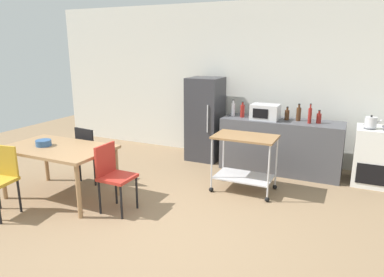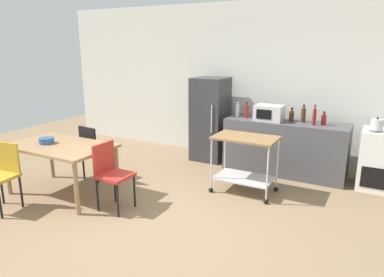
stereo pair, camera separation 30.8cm
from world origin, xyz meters
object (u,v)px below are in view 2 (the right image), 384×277
Objects in this scene: bottle_hot_sauce at (237,110)px; refrigerator at (210,119)px; bottle_wine at (314,117)px; stove_oven at (381,160)px; kettle at (377,125)px; dining_table at (60,150)px; chair_black at (94,149)px; fruit_bowl at (46,141)px; microwave at (269,113)px; bottle_olive_oil at (324,120)px; bottle_soy_sauce at (292,116)px; chair_red at (111,171)px; chair_mustard at (2,172)px; bottle_sparkling_water at (247,111)px; bottle_soda at (303,115)px; kitchen_cart at (245,155)px.

refrigerator is at bearing 169.95° from bottle_hot_sauce.
refrigerator is 4.83× the size of bottle_wine.
kettle reaches higher than stove_oven.
bottle_hot_sauce is at bearing 54.44° from dining_table.
chair_black reaches higher than fruit_bowl.
bottle_wine reaches higher than bottle_hot_sauce.
microwave is 2.15× the size of bottle_olive_oil.
chair_red is at bearing -124.38° from bottle_soy_sauce.
chair_mustard is (-0.28, -0.73, -0.15)m from dining_table.
chair_black is 3.71× the size of kettle.
dining_table is 4.60m from kettle.
stove_oven is 4.29× the size of bottle_olive_oil.
bottle_sparkling_water is 1.13m from bottle_wine.
kettle is (2.78, -0.18, 0.23)m from refrigerator.
chair_black is at bearing 70.22° from chair_mustard.
stove_oven is 1.49m from bottle_soy_sauce.
chair_mustard is at bearing -143.78° from stove_oven.
bottle_olive_oil reaches higher than dining_table.
refrigerator is at bearing 169.73° from bottle_sparkling_water.
chair_red is 0.97× the size of stove_oven.
stove_oven reaches higher than fruit_bowl.
bottle_soy_sauce is (0.75, 0.09, -0.02)m from bottle_sparkling_water.
bottle_soda reaches higher than microwave.
bottle_soy_sauce reaches higher than stove_oven.
fruit_bowl is (0.07, 0.68, 0.27)m from chair_mustard.
kitchen_cart is 2.87m from fruit_bowl.
chair_red is at bearing 21.09° from chair_mustard.
chair_mustard is 5.25m from kettle.
chair_mustard is at bearing -122.60° from bottle_hot_sauce.
bottle_hot_sauce is 1.22× the size of kettle.
bottle_olive_oil is at bearing 33.89° from chair_mustard.
dining_table is 0.79m from chair_mustard.
stove_oven is 2.39m from bottle_hot_sauce.
bottle_sparkling_water is 1.21× the size of bottle_soy_sauce.
bottle_wine is (-1.00, -0.09, 0.58)m from stove_oven.
dining_table is at bearing -142.24° from bottle_wine.
dining_table is 3.34m from microwave.
kettle reaches higher than kitchen_cart.
chair_red is 3.12× the size of bottle_soda.
chair_black is at bearing -151.02° from bottle_olive_oil.
dining_table is at bearing 60.35° from chair_mustard.
stove_oven is (4.34, 3.18, -0.07)m from chair_mustard.
stove_oven is 1.16m from bottle_wine.
kettle is (0.75, -0.08, 0.01)m from bottle_olive_oil.
microwave is at bearing -136.77° from chair_black.
kitchen_cart is 1.36m from bottle_wine.
dining_table is at bearing -149.13° from kettle.
dining_table is 0.69m from chair_black.
bottle_soda is at bearing -36.44° from chair_red.
stove_oven is 1.01× the size of kitchen_cart.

